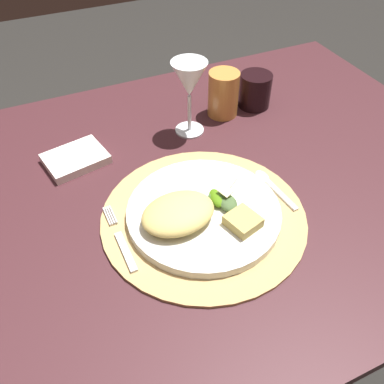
{
  "coord_description": "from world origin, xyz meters",
  "views": [
    {
      "loc": [
        -0.18,
        -0.54,
        1.28
      ],
      "look_at": [
        0.05,
        -0.04,
        0.75
      ],
      "focal_mm": 39.01,
      "sensor_mm": 36.0,
      "label": 1
    }
  ],
  "objects_px": {
    "spoon": "(269,183)",
    "napkin": "(76,159)",
    "dark_tumbler": "(255,90)",
    "amber_tumbler": "(223,94)",
    "dining_table": "(162,238)",
    "fork": "(121,240)",
    "dinner_plate": "(204,212)",
    "wine_glass": "(189,82)"
  },
  "relations": [
    {
      "from": "spoon",
      "to": "napkin",
      "type": "height_order",
      "value": "napkin"
    },
    {
      "from": "dark_tumbler",
      "to": "spoon",
      "type": "bearing_deg",
      "value": -114.54
    },
    {
      "from": "amber_tumbler",
      "to": "dark_tumbler",
      "type": "xyz_separation_m",
      "value": [
        0.09,
        0.0,
        -0.01
      ]
    },
    {
      "from": "dining_table",
      "to": "fork",
      "type": "height_order",
      "value": "fork"
    },
    {
      "from": "napkin",
      "to": "dinner_plate",
      "type": "bearing_deg",
      "value": -55.39
    },
    {
      "from": "napkin",
      "to": "dining_table",
      "type": "bearing_deg",
      "value": -52.46
    },
    {
      "from": "wine_glass",
      "to": "dark_tumbler",
      "type": "height_order",
      "value": "wine_glass"
    },
    {
      "from": "fork",
      "to": "spoon",
      "type": "relative_size",
      "value": 1.26
    },
    {
      "from": "napkin",
      "to": "dark_tumbler",
      "type": "height_order",
      "value": "dark_tumbler"
    },
    {
      "from": "amber_tumbler",
      "to": "wine_glass",
      "type": "bearing_deg",
      "value": -162.21
    },
    {
      "from": "napkin",
      "to": "fork",
      "type": "bearing_deg",
      "value": -85.4
    },
    {
      "from": "fork",
      "to": "napkin",
      "type": "height_order",
      "value": "napkin"
    },
    {
      "from": "dinner_plate",
      "to": "fork",
      "type": "xyz_separation_m",
      "value": [
        -0.15,
        0.0,
        -0.01
      ]
    },
    {
      "from": "napkin",
      "to": "dark_tumbler",
      "type": "distance_m",
      "value": 0.44
    },
    {
      "from": "dark_tumbler",
      "to": "wine_glass",
      "type": "bearing_deg",
      "value": -169.97
    },
    {
      "from": "dark_tumbler",
      "to": "fork",
      "type": "bearing_deg",
      "value": -146.27
    },
    {
      "from": "amber_tumbler",
      "to": "spoon",
      "type": "bearing_deg",
      "value": -97.52
    },
    {
      "from": "amber_tumbler",
      "to": "dark_tumbler",
      "type": "distance_m",
      "value": 0.09
    },
    {
      "from": "spoon",
      "to": "amber_tumbler",
      "type": "xyz_separation_m",
      "value": [
        0.03,
        0.26,
        0.04
      ]
    },
    {
      "from": "dinner_plate",
      "to": "amber_tumbler",
      "type": "relative_size",
      "value": 2.6
    },
    {
      "from": "dinner_plate",
      "to": "fork",
      "type": "distance_m",
      "value": 0.15
    },
    {
      "from": "spoon",
      "to": "wine_glass",
      "type": "relative_size",
      "value": 0.74
    },
    {
      "from": "dinner_plate",
      "to": "dark_tumbler",
      "type": "xyz_separation_m",
      "value": [
        0.27,
        0.29,
        0.03
      ]
    },
    {
      "from": "napkin",
      "to": "amber_tumbler",
      "type": "height_order",
      "value": "amber_tumbler"
    },
    {
      "from": "fork",
      "to": "amber_tumbler",
      "type": "distance_m",
      "value": 0.44
    },
    {
      "from": "spoon",
      "to": "napkin",
      "type": "distance_m",
      "value": 0.39
    },
    {
      "from": "napkin",
      "to": "wine_glass",
      "type": "height_order",
      "value": "wine_glass"
    },
    {
      "from": "fork",
      "to": "dark_tumbler",
      "type": "height_order",
      "value": "dark_tumbler"
    },
    {
      "from": "fork",
      "to": "wine_glass",
      "type": "height_order",
      "value": "wine_glass"
    },
    {
      "from": "spoon",
      "to": "wine_glass",
      "type": "distance_m",
      "value": 0.27
    },
    {
      "from": "spoon",
      "to": "dinner_plate",
      "type": "bearing_deg",
      "value": -171.95
    },
    {
      "from": "dining_table",
      "to": "amber_tumbler",
      "type": "distance_m",
      "value": 0.36
    },
    {
      "from": "dinner_plate",
      "to": "napkin",
      "type": "bearing_deg",
      "value": 124.61
    },
    {
      "from": "dinner_plate",
      "to": "spoon",
      "type": "height_order",
      "value": "dinner_plate"
    },
    {
      "from": "amber_tumbler",
      "to": "dark_tumbler",
      "type": "relative_size",
      "value": 1.3
    },
    {
      "from": "dinner_plate",
      "to": "fork",
      "type": "bearing_deg",
      "value": 178.7
    },
    {
      "from": "amber_tumbler",
      "to": "dark_tumbler",
      "type": "height_order",
      "value": "amber_tumbler"
    },
    {
      "from": "dining_table",
      "to": "napkin",
      "type": "height_order",
      "value": "napkin"
    },
    {
      "from": "dining_table",
      "to": "spoon",
      "type": "distance_m",
      "value": 0.25
    },
    {
      "from": "spoon",
      "to": "amber_tumbler",
      "type": "bearing_deg",
      "value": 82.48
    },
    {
      "from": "dining_table",
      "to": "dark_tumbler",
      "type": "distance_m",
      "value": 0.41
    },
    {
      "from": "dark_tumbler",
      "to": "dining_table",
      "type": "bearing_deg",
      "value": -148.89
    }
  ]
}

